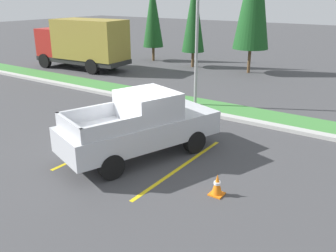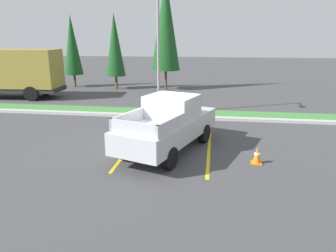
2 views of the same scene
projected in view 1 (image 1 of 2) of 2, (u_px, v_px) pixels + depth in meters
name	position (u px, v px, depth m)	size (l,w,h in m)	color
ground_plane	(136.00, 154.00, 12.08)	(120.00, 120.00, 0.00)	#424244
parking_line_near	(107.00, 145.00, 12.79)	(0.12, 4.80, 0.01)	yellow
parking_line_far	(181.00, 167.00, 11.14)	(0.12, 4.80, 0.01)	yellow
curb_strip	(208.00, 113.00, 15.93)	(56.00, 0.40, 0.15)	#B2B2AD
grass_median	(220.00, 108.00, 16.80)	(56.00, 1.80, 0.06)	#42843D
pickup_truck_main	(142.00, 125.00, 11.64)	(3.50, 5.55, 2.10)	black
cargo_truck_distant	(83.00, 42.00, 25.12)	(6.95, 2.91, 3.40)	black
street_light	(196.00, 15.00, 15.77)	(0.24, 1.49, 7.14)	gray
cypress_tree_leftmost	(153.00, 14.00, 27.79)	(1.58, 1.58, 6.07)	brown
cypress_tree_left_inner	(194.00, 15.00, 25.24)	(1.60, 1.60, 6.15)	brown
traffic_cone	(217.00, 185.00, 9.51)	(0.36, 0.36, 0.60)	orange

